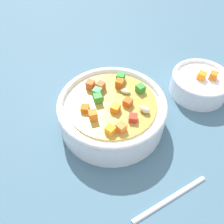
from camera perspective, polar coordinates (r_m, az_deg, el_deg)
name	(u,v)px	position (r cm, az deg, el deg)	size (l,w,h in cm)	color
ground_plane	(112,126)	(44.85, 0.00, -3.25)	(140.00, 140.00, 2.00)	#42667A
soup_bowl_main	(112,111)	(41.71, 0.00, 0.17)	(18.56, 18.56, 6.74)	white
spoon	(202,178)	(40.17, 20.67, -14.53)	(14.64, 17.91, 0.82)	silver
side_bowl_small	(200,84)	(50.95, 20.12, 6.37)	(11.34, 11.34, 5.11)	white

